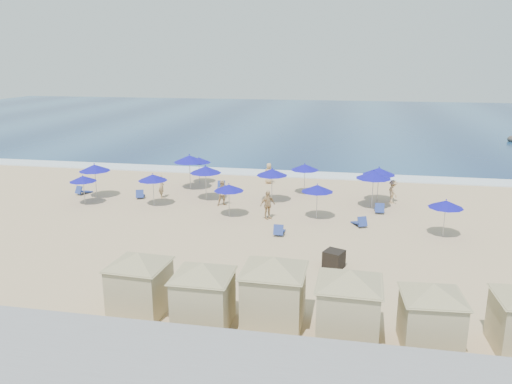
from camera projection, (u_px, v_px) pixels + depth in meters
The scene contains 34 objects.
ground at pixel (261, 235), 27.98m from camera, with size 160.00×160.00×0.00m, color tan.
ocean at pixel (322, 120), 80.16m from camera, with size 160.00×80.00×0.06m, color navy.
surf_line at pixel (294, 174), 42.68m from camera, with size 160.00×2.50×0.08m, color white.
seawall at pixel (182, 366), 15.01m from camera, with size 160.00×6.10×1.22m.
trash_bin at pixel (334, 259), 23.54m from camera, with size 0.85×0.85×0.85m, color black.
cabana_0 at pixel (139, 275), 19.14m from camera, with size 4.34×4.34×2.73m.
cabana_1 at pixel (203, 286), 18.20m from camera, with size 4.34×4.34×2.72m.
cabana_2 at pixel (274, 282), 18.24m from camera, with size 4.69×4.69×2.94m.
cabana_3 at pixel (349, 295), 17.31m from camera, with size 4.57×4.57×2.87m.
cabana_4 at pixel (432, 307), 16.78m from camera, with size 4.15×4.15×2.61m.
umbrella_0 at pixel (95, 168), 35.14m from camera, with size 2.19×2.19×2.49m.
umbrella_1 at pixel (83, 179), 33.53m from camera, with size 1.82×1.82×2.07m.
umbrella_2 at pixel (189, 159), 37.34m from camera, with size 2.38×2.38×2.71m.
umbrella_3 at pixel (153, 177), 33.22m from camera, with size 1.97×1.97×2.24m.
umbrella_4 at pixel (199, 160), 39.32m from camera, with size 1.89×1.89×2.15m.
umbrella_5 at pixel (206, 170), 34.51m from camera, with size 2.20×2.20×2.51m.
umbrella_6 at pixel (229, 188), 30.92m from camera, with size 1.88×1.88×2.15m.
umbrella_7 at pixel (272, 172), 34.01m from camera, with size 2.14×2.14×2.44m.
umbrella_8 at pixel (317, 188), 30.45m from camera, with size 1.97×1.97×2.24m.
umbrella_9 at pixel (379, 171), 33.92m from camera, with size 2.22×2.22×2.52m.
umbrella_10 at pixel (374, 175), 32.53m from camera, with size 2.30×2.30×2.62m.
umbrella_11 at pixel (446, 204), 27.33m from camera, with size 1.91×1.91×2.17m.
umbrella_12 at pixel (305, 167), 36.07m from camera, with size 2.04×2.04×2.32m.
beach_chair_0 at pixel (82, 191), 36.47m from camera, with size 0.93×1.35×0.68m.
beach_chair_1 at pixel (140, 195), 35.49m from camera, with size 0.90×1.32×0.67m.
beach_chair_2 at pixel (222, 185), 38.03m from camera, with size 0.75×1.33×0.69m.
beach_chair_3 at pixel (279, 231), 28.07m from camera, with size 0.56×1.24×0.68m.
beach_chair_4 at pixel (360, 222), 29.49m from camera, with size 1.01×1.34×0.68m.
beach_chair_5 at pixel (379, 209), 32.10m from camera, with size 0.59×1.29×0.71m.
beachgoer_0 at pixel (161, 186), 35.39m from camera, with size 0.61×0.40×1.68m, color tan.
beachgoer_1 at pixel (223, 193), 33.53m from camera, with size 0.83×0.65×1.71m, color tan.
beachgoer_2 at pixel (267, 205), 30.70m from camera, with size 1.04×0.43×1.78m, color tan.
beachgoer_3 at pixel (393, 192), 34.12m from camera, with size 1.03×0.59×1.60m, color tan.
beachgoer_4 at pixel (269, 173), 39.52m from camera, with size 0.80×0.52×1.63m, color tan.
Camera 1 is at (4.68, -25.99, 9.58)m, focal length 35.00 mm.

